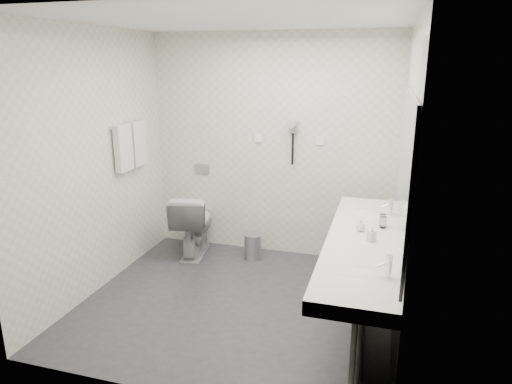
% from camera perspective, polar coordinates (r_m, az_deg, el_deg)
% --- Properties ---
extents(floor, '(2.80, 2.80, 0.00)m').
position_cam_1_polar(floor, '(4.41, -2.48, -13.60)').
color(floor, '#2E2D33').
rests_on(floor, ground).
extents(ceiling, '(2.80, 2.80, 0.00)m').
position_cam_1_polar(ceiling, '(3.86, -2.95, 20.75)').
color(ceiling, white).
rests_on(ceiling, wall_back).
extents(wall_back, '(2.80, 0.00, 2.80)m').
position_cam_1_polar(wall_back, '(5.17, 1.98, 5.61)').
color(wall_back, silver).
rests_on(wall_back, floor).
extents(wall_front, '(2.80, 0.00, 2.80)m').
position_cam_1_polar(wall_front, '(2.80, -11.32, -3.62)').
color(wall_front, silver).
rests_on(wall_front, floor).
extents(wall_left, '(0.00, 2.60, 2.60)m').
position_cam_1_polar(wall_left, '(4.59, -19.50, 3.39)').
color(wall_left, silver).
rests_on(wall_left, floor).
extents(wall_right, '(0.00, 2.60, 2.60)m').
position_cam_1_polar(wall_right, '(3.75, 17.98, 0.87)').
color(wall_right, silver).
rests_on(wall_right, floor).
extents(vanity_counter, '(0.55, 2.20, 0.10)m').
position_cam_1_polar(vanity_counter, '(3.70, 13.17, -6.32)').
color(vanity_counter, white).
rests_on(vanity_counter, floor).
extents(vanity_panel, '(0.03, 2.15, 0.75)m').
position_cam_1_polar(vanity_panel, '(3.88, 13.15, -12.18)').
color(vanity_panel, gray).
rests_on(vanity_panel, floor).
extents(vanity_post_near, '(0.06, 0.06, 0.75)m').
position_cam_1_polar(vanity_post_near, '(2.99, 12.43, -21.42)').
color(vanity_post_near, silver).
rests_on(vanity_post_near, floor).
extents(vanity_post_far, '(0.06, 0.06, 0.75)m').
position_cam_1_polar(vanity_post_far, '(4.82, 14.28, -6.51)').
color(vanity_post_far, silver).
rests_on(vanity_post_far, floor).
extents(mirror, '(0.02, 2.20, 1.05)m').
position_cam_1_polar(mirror, '(3.51, 18.08, 3.24)').
color(mirror, '#B2BCC6').
rests_on(mirror, wall_right).
extents(basin_near, '(0.40, 0.31, 0.05)m').
position_cam_1_polar(basin_near, '(3.09, 12.46, -10.14)').
color(basin_near, white).
rests_on(basin_near, vanity_counter).
extents(basin_far, '(0.40, 0.31, 0.05)m').
position_cam_1_polar(basin_far, '(4.30, 13.74, -2.70)').
color(basin_far, white).
rests_on(basin_far, vanity_counter).
extents(faucet_near, '(0.04, 0.04, 0.15)m').
position_cam_1_polar(faucet_near, '(3.05, 16.25, -8.91)').
color(faucet_near, silver).
rests_on(faucet_near, vanity_counter).
extents(faucet_far, '(0.04, 0.04, 0.15)m').
position_cam_1_polar(faucet_far, '(4.27, 16.43, -1.76)').
color(faucet_far, silver).
rests_on(faucet_far, vanity_counter).
extents(soap_bottle_a, '(0.08, 0.08, 0.12)m').
position_cam_1_polar(soap_bottle_a, '(3.61, 14.25, -5.07)').
color(soap_bottle_a, white).
rests_on(soap_bottle_a, vanity_counter).
extents(soap_bottle_b, '(0.11, 0.11, 0.10)m').
position_cam_1_polar(soap_bottle_b, '(3.81, 12.96, -4.09)').
color(soap_bottle_b, white).
rests_on(soap_bottle_b, vanity_counter).
extents(glass_left, '(0.07, 0.07, 0.10)m').
position_cam_1_polar(glass_left, '(3.96, 15.55, -3.41)').
color(glass_left, silver).
rests_on(glass_left, vanity_counter).
extents(glass_right, '(0.05, 0.05, 0.10)m').
position_cam_1_polar(glass_right, '(3.92, 15.62, -3.69)').
color(glass_right, silver).
rests_on(glass_right, vanity_counter).
extents(toilet, '(0.53, 0.79, 0.74)m').
position_cam_1_polar(toilet, '(5.35, -7.84, -3.94)').
color(toilet, white).
rests_on(toilet, floor).
extents(flush_plate, '(0.18, 0.02, 0.12)m').
position_cam_1_polar(flush_plate, '(5.49, -6.73, 2.91)').
color(flush_plate, '#B2B5BA').
rests_on(flush_plate, wall_back).
extents(pedal_bin, '(0.23, 0.23, 0.28)m').
position_cam_1_polar(pedal_bin, '(5.25, -0.38, -6.88)').
color(pedal_bin, '#B2B5BA').
rests_on(pedal_bin, floor).
extents(bin_lid, '(0.20, 0.20, 0.02)m').
position_cam_1_polar(bin_lid, '(5.20, -0.39, -5.39)').
color(bin_lid, '#B2B5BA').
rests_on(bin_lid, pedal_bin).
extents(towel_rail, '(0.02, 0.62, 0.02)m').
position_cam_1_polar(towel_rail, '(4.97, -15.67, 8.11)').
color(towel_rail, silver).
rests_on(towel_rail, wall_left).
extents(towel_near, '(0.07, 0.24, 0.48)m').
position_cam_1_polar(towel_near, '(4.88, -16.24, 5.31)').
color(towel_near, silver).
rests_on(towel_near, towel_rail).
extents(towel_far, '(0.07, 0.24, 0.48)m').
position_cam_1_polar(towel_far, '(5.11, -14.58, 5.90)').
color(towel_far, silver).
rests_on(towel_far, towel_rail).
extents(dryer_cradle, '(0.10, 0.04, 0.14)m').
position_cam_1_polar(dryer_cradle, '(5.05, 4.70, 8.19)').
color(dryer_cradle, '#98979C').
rests_on(dryer_cradle, wall_back).
extents(dryer_barrel, '(0.08, 0.14, 0.08)m').
position_cam_1_polar(dryer_barrel, '(4.98, 4.54, 8.43)').
color(dryer_barrel, '#98979C').
rests_on(dryer_barrel, dryer_cradle).
extents(dryer_cord, '(0.02, 0.02, 0.35)m').
position_cam_1_polar(dryer_cord, '(5.08, 4.60, 5.37)').
color(dryer_cord, black).
rests_on(dryer_cord, dryer_cradle).
extents(switch_plate_a, '(0.09, 0.02, 0.09)m').
position_cam_1_polar(switch_plate_a, '(5.18, 0.34, 6.76)').
color(switch_plate_a, white).
rests_on(switch_plate_a, wall_back).
extents(switch_plate_b, '(0.09, 0.02, 0.09)m').
position_cam_1_polar(switch_plate_b, '(5.04, 8.06, 6.35)').
color(switch_plate_b, white).
rests_on(switch_plate_b, wall_back).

